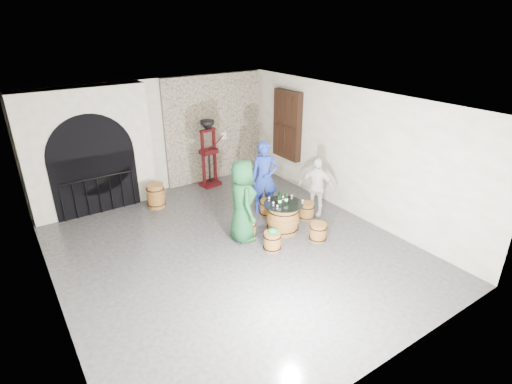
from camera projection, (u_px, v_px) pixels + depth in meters
ground at (232, 249)px, 8.84m from camera, size 8.00×8.00×0.00m
wall_back at (157, 137)px, 11.22m from camera, size 8.00×0.00×8.00m
wall_front at (387, 280)px, 5.16m from camera, size 8.00×0.00×8.00m
wall_left at (42, 229)px, 6.40m from camera, size 0.00×8.00×8.00m
wall_right at (350, 152)px, 9.98m from camera, size 0.00×8.00×8.00m
ceiling at (227, 104)px, 7.54m from camera, size 8.00×8.00×0.00m
stone_facing_panel at (214, 128)px, 12.09m from camera, size 3.20×0.12×3.18m
arched_opening at (89, 152)px, 10.05m from camera, size 3.10×0.60×3.19m
shuttered_window at (287, 125)px, 11.66m from camera, size 0.23×1.10×2.00m
barrel_table at (283, 217)px, 9.45m from camera, size 0.93×0.93×0.72m
barrel_stool_left at (248, 229)px, 9.22m from camera, size 0.40×0.40×0.43m
barrel_stool_far at (268, 207)px, 10.26m from camera, size 0.40×0.40×0.43m
barrel_stool_right at (306, 211)px, 10.08m from camera, size 0.40×0.40×0.43m
barrel_stool_near_right at (318, 232)px, 9.10m from camera, size 0.40×0.40×0.43m
barrel_stool_near_left at (272, 241)px, 8.73m from camera, size 0.40×0.40×0.43m
green_cap at (273, 231)px, 8.63m from camera, size 0.23×0.18×0.10m
person_green at (243, 201)px, 8.88m from camera, size 0.83×1.06×1.91m
person_blue at (264, 178)px, 10.14m from camera, size 0.83×0.75×1.90m
person_white at (316, 187)px, 10.08m from camera, size 0.81×0.96×1.54m
wine_bottle_left at (280, 200)px, 9.17m from camera, size 0.08×0.08×0.32m
wine_bottle_center at (286, 198)px, 9.25m from camera, size 0.08×0.08×0.32m
wine_bottle_right at (280, 196)px, 9.36m from camera, size 0.08×0.08×0.32m
tasting_glass_a at (277, 207)px, 9.02m from camera, size 0.05×0.05×0.10m
tasting_glass_b at (292, 197)px, 9.53m from camera, size 0.05×0.05×0.10m
tasting_glass_c at (269, 199)px, 9.41m from camera, size 0.05×0.05×0.10m
tasting_glass_d at (283, 198)px, 9.48m from camera, size 0.05×0.05×0.10m
tasting_glass_e at (303, 202)px, 9.28m from camera, size 0.05×0.05×0.10m
tasting_glass_f at (273, 204)px, 9.17m from camera, size 0.05×0.05×0.10m
side_barrel at (156, 196)px, 10.66m from camera, size 0.49×0.49×0.65m
corking_press at (209, 149)px, 11.68m from camera, size 0.85×0.53×2.00m
control_box at (223, 136)px, 12.26m from camera, size 0.18×0.10×0.22m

